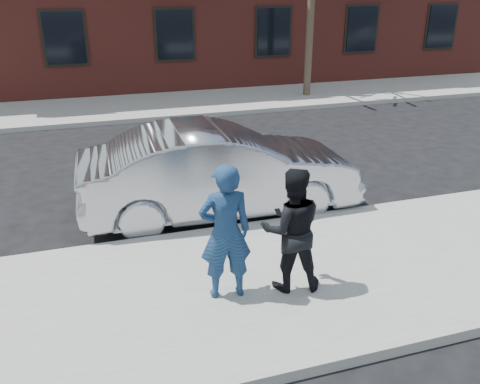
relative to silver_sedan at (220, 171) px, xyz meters
name	(u,v)px	position (x,y,z in m)	size (l,w,h in m)	color
ground	(336,268)	(1.15, -2.45, -0.83)	(100.00, 100.00, 0.00)	black
near_sidewalk	(345,272)	(1.15, -2.70, -0.76)	(50.00, 3.50, 0.15)	gray
near_curb	(296,221)	(1.15, -0.90, -0.76)	(50.00, 0.10, 0.15)	#999691
far_sidewalk	(184,104)	(1.15, 8.80, -0.76)	(50.00, 3.50, 0.15)	gray
far_curb	(196,116)	(1.15, 7.00, -0.76)	(50.00, 0.10, 0.15)	#999691
silver_sedan	(220,171)	(0.00, 0.00, 0.00)	(1.76, 5.05, 1.66)	#999BA3
man_hoodie	(225,232)	(-0.71, -2.83, 0.25)	(0.71, 0.54, 1.86)	navy
man_peacoat	(291,230)	(0.18, -2.90, 0.18)	(0.96, 0.82, 1.73)	black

